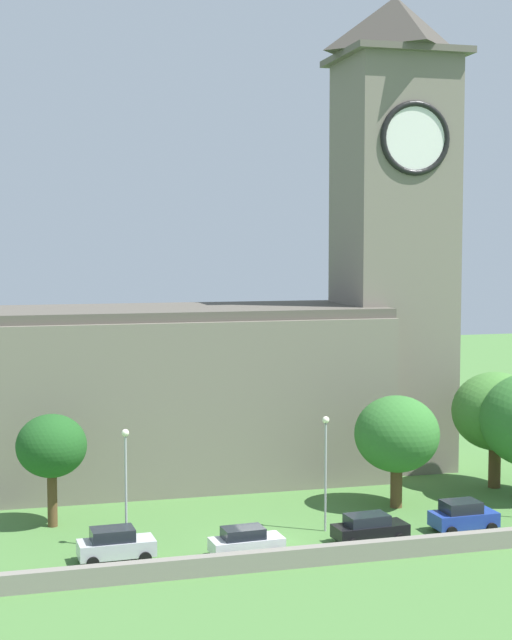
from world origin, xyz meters
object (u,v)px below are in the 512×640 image
car_black (369,528)px  car_blue (463,516)px  streetlamp_west_mid (126,469)px  streetlamp_central (326,455)px  car_silver (115,545)px  church (260,335)px  car_white (246,542)px  tree_riverside_west (51,447)px  tree_riverside_east (397,434)px  tree_by_tower (496,412)px

car_black → car_blue: car_blue is taller
car_blue → streetlamp_west_mid: streetlamp_west_mid is taller
streetlamp_central → car_silver: bearing=-170.1°
church → car_blue: 22.22m
car_white → church: bearing=71.6°
car_black → streetlamp_central: size_ratio=0.64×
car_silver → tree_riverside_west: tree_riverside_west is taller
car_silver → car_blue: 21.42m
car_blue → streetlamp_central: bearing=163.5°
car_black → car_blue: size_ratio=1.12×
car_blue → streetlamp_central: size_ratio=0.57×
car_black → tree_riverside_east: size_ratio=0.60×
streetlamp_central → car_white: bearing=-150.2°
car_black → church: bearing=94.0°
car_white → streetlamp_central: 7.98m
tree_riverside_west → tree_riverside_east: size_ratio=0.94×
car_silver → car_white: 7.33m
car_blue → tree_riverside_east: size_ratio=0.54×
car_white → streetlamp_central: bearing=29.8°
tree_riverside_west → tree_riverside_east: (22.61, -1.73, -0.11)m
car_blue → tree_riverside_east: bearing=104.9°
tree_riverside_west → church: bearing=32.1°
car_white → tree_riverside_west: bearing=138.1°
church → car_white: bearing=-108.4°
car_silver → car_black: bearing=-2.1°
car_white → tree_by_tower: (21.58, 10.35, 4.71)m
car_blue → tree_by_tower: bearing=51.5°
car_black → streetlamp_central: (-1.75, 2.87, 3.91)m
streetlamp_central → tree_riverside_west: bearing=160.8°
car_white → streetlamp_west_mid: bearing=152.6°
car_blue → tree_riverside_east: 7.65m
streetlamp_west_mid → tree_riverside_west: (-3.79, 5.80, 0.37)m
streetlamp_west_mid → tree_by_tower: (27.89, 7.09, 0.86)m
streetlamp_central → tree_by_tower: tree_by_tower is taller
car_blue → tree_riverside_west: bearing=161.7°
church → tree_by_tower: (15.11, -9.11, -5.12)m
car_white → car_black: bearing=4.3°
tree_by_tower → tree_riverside_east: (-9.08, -3.02, -0.60)m
church → tree_by_tower: church is taller
streetlamp_central → tree_riverside_east: (6.47, 3.88, 0.19)m
church → car_black: bearing=-86.0°
car_white → car_blue: car_blue is taller
church → car_silver: size_ratio=8.53×
car_silver → car_blue: size_ratio=1.06×
car_silver → car_white: bearing=-8.9°
tree_riverside_east → car_silver: bearing=-162.5°
church → tree_riverside_east: bearing=-63.6°
car_white → tree_riverside_east: (12.51, 7.34, 4.11)m
car_silver → streetlamp_central: bearing=9.9°
car_silver → tree_riverside_west: 9.39m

